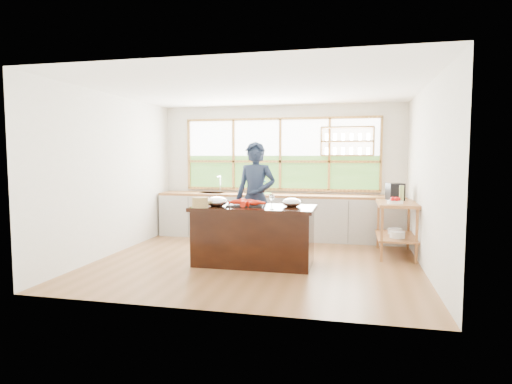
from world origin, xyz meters
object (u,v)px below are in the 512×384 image
(cook, at_px, (256,199))
(espresso_machine, at_px, (395,192))
(island, at_px, (254,235))
(wicker_basket, at_px, (200,202))

(cook, distance_m, espresso_machine, 2.43)
(espresso_machine, bearing_deg, island, -161.24)
(wicker_basket, bearing_deg, cook, 57.88)
(espresso_machine, xyz_separation_m, wicker_basket, (-2.93, -1.75, -0.07))
(island, distance_m, espresso_machine, 2.67)
(island, xyz_separation_m, espresso_machine, (2.19, 1.42, 0.59))
(espresso_machine, distance_m, wicker_basket, 3.42)
(wicker_basket, bearing_deg, espresso_machine, 30.78)
(cook, height_order, espresso_machine, cook)
(cook, distance_m, wicker_basket, 1.17)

